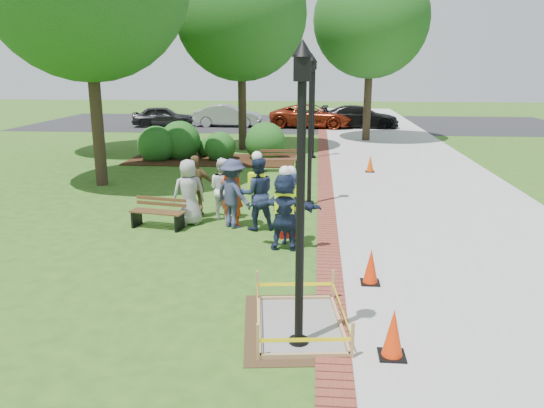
# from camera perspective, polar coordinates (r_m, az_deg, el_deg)

# --- Properties ---
(ground) EXTENTS (100.00, 100.00, 0.00)m
(ground) POSITION_cam_1_polar(r_m,az_deg,el_deg) (10.78, -3.22, -6.71)
(ground) COLOR #285116
(ground) RESTS_ON ground
(sidewalk) EXTENTS (6.00, 60.00, 0.02)m
(sidewalk) POSITION_cam_1_polar(r_m,az_deg,el_deg) (20.62, 14.75, 3.28)
(sidewalk) COLOR #9E9E99
(sidewalk) RESTS_ON ground
(brick_edging) EXTENTS (0.50, 60.00, 0.03)m
(brick_edging) POSITION_cam_1_polar(r_m,az_deg,el_deg) (20.32, 5.67, 3.55)
(brick_edging) COLOR maroon
(brick_edging) RESTS_ON ground
(mulch_bed) EXTENTS (7.00, 3.00, 0.05)m
(mulch_bed) POSITION_cam_1_polar(r_m,az_deg,el_deg) (22.72, -6.48, 4.73)
(mulch_bed) COLOR #381E0F
(mulch_bed) RESTS_ON ground
(parking_lot) EXTENTS (36.00, 12.00, 0.01)m
(parking_lot) POSITION_cam_1_polar(r_m,az_deg,el_deg) (37.17, 2.69, 8.67)
(parking_lot) COLOR black
(parking_lot) RESTS_ON ground
(wet_concrete_pad) EXTENTS (1.96, 2.48, 0.55)m
(wet_concrete_pad) POSITION_cam_1_polar(r_m,az_deg,el_deg) (8.36, 2.98, -11.61)
(wet_concrete_pad) COLOR #47331E
(wet_concrete_pad) RESTS_ON ground
(bench_near) EXTENTS (1.43, 0.72, 0.74)m
(bench_near) POSITION_cam_1_polar(r_m,az_deg,el_deg) (13.46, -12.17, -1.57)
(bench_near) COLOR #543D1C
(bench_near) RESTS_ON ground
(bench_far) EXTENTS (1.56, 0.73, 0.81)m
(bench_far) POSITION_cam_1_polar(r_m,az_deg,el_deg) (20.21, 0.86, 4.26)
(bench_far) COLOR brown
(bench_far) RESTS_ON ground
(cone_front) EXTENTS (0.37, 0.37, 0.74)m
(cone_front) POSITION_cam_1_polar(r_m,az_deg,el_deg) (7.68, 12.90, -13.52)
(cone_front) COLOR black
(cone_front) RESTS_ON ground
(cone_back) EXTENTS (0.35, 0.35, 0.69)m
(cone_back) POSITION_cam_1_polar(r_m,az_deg,el_deg) (9.99, 10.58, -6.72)
(cone_back) COLOR black
(cone_back) RESTS_ON ground
(cone_far) EXTENTS (0.34, 0.34, 0.67)m
(cone_far) POSITION_cam_1_polar(r_m,az_deg,el_deg) (20.32, 10.51, 4.25)
(cone_far) COLOR black
(cone_far) RESTS_ON ground
(toolbox) EXTENTS (0.40, 0.29, 0.18)m
(toolbox) POSITION_cam_1_polar(r_m,az_deg,el_deg) (12.48, 1.63, -3.22)
(toolbox) COLOR #9F0E0C
(toolbox) RESTS_ON ground
(lamp_near) EXTENTS (0.28, 0.28, 4.26)m
(lamp_near) POSITION_cam_1_polar(r_m,az_deg,el_deg) (7.09, 3.12, 2.81)
(lamp_near) COLOR black
(lamp_near) RESTS_ON ground
(lamp_mid) EXTENTS (0.28, 0.28, 4.26)m
(lamp_mid) POSITION_cam_1_polar(r_m,az_deg,el_deg) (15.00, 4.16, 9.13)
(lamp_mid) COLOR black
(lamp_mid) RESTS_ON ground
(lamp_far) EXTENTS (0.28, 0.28, 4.26)m
(lamp_far) POSITION_cam_1_polar(r_m,az_deg,el_deg) (22.98, 4.49, 11.07)
(lamp_far) COLOR black
(lamp_far) RESTS_ON ground
(tree_back) EXTENTS (5.96, 5.96, 9.12)m
(tree_back) POSITION_cam_1_polar(r_m,az_deg,el_deg) (25.40, -3.36, 19.69)
(tree_back) COLOR #3D2D1E
(tree_back) RESTS_ON ground
(tree_right) EXTENTS (5.88, 5.88, 9.10)m
(tree_right) POSITION_cam_1_polar(r_m,az_deg,el_deg) (28.93, 10.62, 18.89)
(tree_right) COLOR #3D2D1E
(tree_right) RESTS_ON ground
(tree_far) EXTENTS (6.39, 6.39, 9.65)m
(tree_far) POSITION_cam_1_polar(r_m,az_deg,el_deg) (25.48, -19.36, 19.62)
(tree_far) COLOR #3D2D1E
(tree_far) RESTS_ON ground
(shrub_a) EXTENTS (1.59, 1.59, 1.59)m
(shrub_a) POSITION_cam_1_polar(r_m,az_deg,el_deg) (23.10, -12.24, 4.60)
(shrub_a) COLOR #154A16
(shrub_a) RESTS_ON ground
(shrub_b) EXTENTS (1.75, 1.75, 1.75)m
(shrub_b) POSITION_cam_1_polar(r_m,az_deg,el_deg) (23.42, -9.78, 4.86)
(shrub_b) COLOR #154A16
(shrub_b) RESTS_ON ground
(shrub_c) EXTENTS (1.31, 1.31, 1.31)m
(shrub_c) POSITION_cam_1_polar(r_m,az_deg,el_deg) (22.79, -5.56, 4.73)
(shrub_c) COLOR #154A16
(shrub_c) RESTS_ON ground
(shrub_d) EXTENTS (1.73, 1.73, 1.73)m
(shrub_d) POSITION_cam_1_polar(r_m,az_deg,el_deg) (22.90, -0.71, 4.85)
(shrub_d) COLOR #154A16
(shrub_d) RESTS_ON ground
(shrub_e) EXTENTS (0.88, 0.88, 0.88)m
(shrub_e) POSITION_cam_1_polar(r_m,az_deg,el_deg) (23.80, -7.05, 5.12)
(shrub_e) COLOR #154A16
(shrub_e) RESTS_ON ground
(casual_person_a) EXTENTS (0.63, 0.54, 1.67)m
(casual_person_a) POSITION_cam_1_polar(r_m,az_deg,el_deg) (13.48, -8.94, 1.25)
(casual_person_a) COLOR #969696
(casual_person_a) RESTS_ON ground
(casual_person_b) EXTENTS (0.59, 0.45, 1.63)m
(casual_person_b) POSITION_cam_1_polar(r_m,az_deg,el_deg) (13.22, -4.32, 1.04)
(casual_person_b) COLOR red
(casual_person_b) RESTS_ON ground
(casual_person_c) EXTENTS (0.62, 0.57, 1.63)m
(casual_person_c) POSITION_cam_1_polar(r_m,az_deg,el_deg) (13.82, -5.29, 1.62)
(casual_person_c) COLOR white
(casual_person_c) RESTS_ON ground
(casual_person_d) EXTENTS (0.57, 0.40, 1.66)m
(casual_person_d) POSITION_cam_1_polar(r_m,az_deg,el_deg) (14.08, -8.14, 1.84)
(casual_person_d) COLOR brown
(casual_person_d) RESTS_ON ground
(casual_person_e) EXTENTS (0.65, 0.62, 1.72)m
(casual_person_e) POSITION_cam_1_polar(r_m,az_deg,el_deg) (13.11, -4.20, 1.12)
(casual_person_e) COLOR #2C314E
(casual_person_e) RESTS_ON ground
(hivis_worker_a) EXTENTS (0.57, 0.39, 1.87)m
(hivis_worker_a) POSITION_cam_1_polar(r_m,az_deg,el_deg) (11.48, 1.36, -0.48)
(hivis_worker_a) COLOR #1B2146
(hivis_worker_a) RESTS_ON ground
(hivis_worker_b) EXTENTS (0.62, 0.54, 1.79)m
(hivis_worker_b) POSITION_cam_1_polar(r_m,az_deg,el_deg) (11.89, 1.97, -0.12)
(hivis_worker_b) COLOR #191D42
(hivis_worker_b) RESTS_ON ground
(hivis_worker_c) EXTENTS (0.65, 0.50, 1.95)m
(hivis_worker_c) POSITION_cam_1_polar(r_m,az_deg,el_deg) (12.88, -1.61, 1.37)
(hivis_worker_c) COLOR #1C224A
(hivis_worker_c) RESTS_ON ground
(parked_car_a) EXTENTS (2.67, 4.72, 1.45)m
(parked_car_a) POSITION_cam_1_polar(r_m,az_deg,el_deg) (35.80, -11.59, 8.15)
(parked_car_a) COLOR black
(parked_car_a) RESTS_ON ground
(parked_car_b) EXTENTS (2.23, 4.81, 1.55)m
(parked_car_b) POSITION_cam_1_polar(r_m,az_deg,el_deg) (35.24, -4.72, 8.30)
(parked_car_b) COLOR #99999D
(parked_car_b) RESTS_ON ground
(parked_car_c) EXTENTS (2.72, 5.17, 1.61)m
(parked_car_c) POSITION_cam_1_polar(r_m,az_deg,el_deg) (34.69, 4.28, 8.20)
(parked_car_c) COLOR maroon
(parked_car_c) RESTS_ON ground
(parked_car_d) EXTENTS (2.45, 4.89, 1.54)m
(parked_car_d) POSITION_cam_1_polar(r_m,az_deg,el_deg) (34.89, 9.41, 8.09)
(parked_car_d) COLOR black
(parked_car_d) RESTS_ON ground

